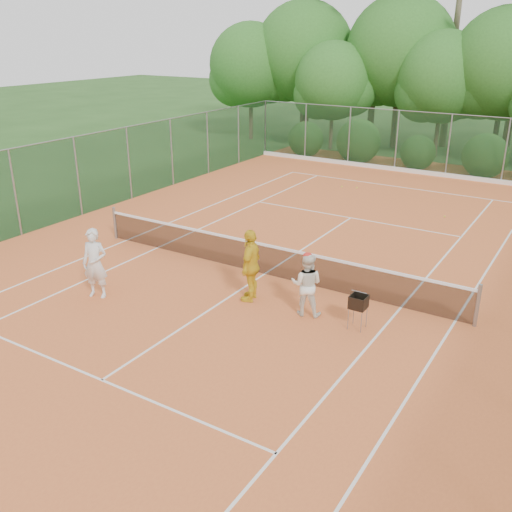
{
  "coord_description": "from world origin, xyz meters",
  "views": [
    {
      "loc": [
        7.89,
        -13.12,
        6.65
      ],
      "look_at": [
        0.47,
        -1.2,
        1.1
      ],
      "focal_mm": 40.0,
      "sensor_mm": 36.0,
      "label": 1
    }
  ],
  "objects": [
    {
      "name": "tennis_net",
      "position": [
        0.0,
        0.0,
        0.53
      ],
      "size": [
        11.97,
        0.1,
        1.1
      ],
      "color": "gray",
      "rests_on": "clay_court"
    },
    {
      "name": "player_center_grp",
      "position": [
        2.18,
        -1.59,
        0.84
      ],
      "size": [
        0.93,
        0.81,
        1.66
      ],
      "color": "white",
      "rests_on": "clay_court"
    },
    {
      "name": "court_markings",
      "position": [
        0.0,
        0.0,
        0.02
      ],
      "size": [
        11.03,
        23.83,
        0.01
      ],
      "color": "white",
      "rests_on": "clay_court"
    },
    {
      "name": "stray_ball_c",
      "position": [
        3.02,
        8.35,
        0.05
      ],
      "size": [
        0.07,
        0.07,
        0.07
      ],
      "primitive_type": "sphere",
      "color": "#C2D631",
      "rests_on": "clay_court"
    },
    {
      "name": "fence_back",
      "position": [
        0.0,
        15.0,
        1.52
      ],
      "size": [
        18.07,
        0.07,
        3.0
      ],
      "color": "#19381E",
      "rests_on": "clay_court"
    },
    {
      "name": "player_white",
      "position": [
        -3.02,
        -3.6,
        0.97
      ],
      "size": [
        0.8,
        0.65,
        1.89
      ],
      "primitive_type": "imported",
      "rotation": [
        0.0,
        0.0,
        0.33
      ],
      "color": "silver",
      "rests_on": "clay_court"
    },
    {
      "name": "player_yellow",
      "position": [
        0.56,
        -1.59,
        0.99
      ],
      "size": [
        0.73,
        1.22,
        1.95
      ],
      "primitive_type": "imported",
      "rotation": [
        0.0,
        0.0,
        -1.33
      ],
      "color": "gold",
      "rests_on": "clay_court"
    },
    {
      "name": "stray_ball_b",
      "position": [
        -1.5,
        10.62,
        0.05
      ],
      "size": [
        0.07,
        0.07,
        0.07
      ],
      "primitive_type": "sphere",
      "color": "yellow",
      "rests_on": "clay_court"
    },
    {
      "name": "clay_court",
      "position": [
        0.0,
        0.0,
        0.01
      ],
      "size": [
        18.0,
        36.0,
        0.02
      ],
      "primitive_type": "cube",
      "color": "orange",
      "rests_on": "ground"
    },
    {
      "name": "tropical_treeline",
      "position": [
        1.43,
        20.22,
        5.11
      ],
      "size": [
        32.1,
        8.49,
        15.03
      ],
      "color": "brown",
      "rests_on": "ground"
    },
    {
      "name": "ground",
      "position": [
        0.0,
        0.0,
        0.0
      ],
      "size": [
        120.0,
        120.0,
        0.0
      ],
      "primitive_type": "plane",
      "color": "#254A1A",
      "rests_on": "ground"
    },
    {
      "name": "ball_hopper",
      "position": [
        3.56,
        -1.59,
        0.7
      ],
      "size": [
        0.37,
        0.37,
        0.86
      ],
      "rotation": [
        0.0,
        0.0,
        0.26
      ],
      "color": "gray",
      "rests_on": "clay_court"
    },
    {
      "name": "fence_left",
      "position": [
        -9.0,
        -1.5,
        1.52
      ],
      "size": [
        0.07,
        33.07,
        3.0
      ],
      "color": "#19381E",
      "rests_on": "clay_court"
    },
    {
      "name": "stray_ball_a",
      "position": [
        -2.16,
        10.44,
        0.05
      ],
      "size": [
        0.07,
        0.07,
        0.07
      ],
      "primitive_type": "sphere",
      "color": "gold",
      "rests_on": "clay_court"
    }
  ]
}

